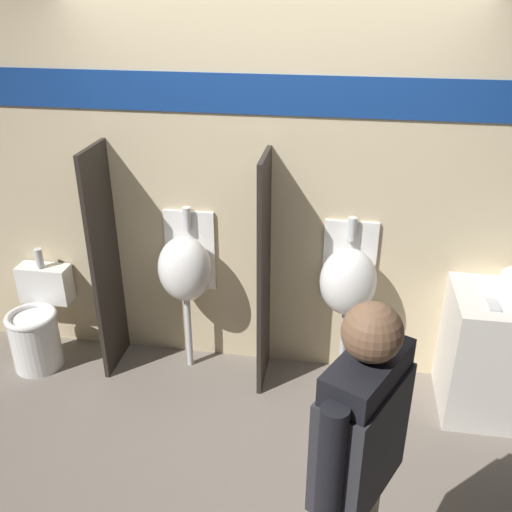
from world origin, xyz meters
name	(u,v)px	position (x,y,z in m)	size (l,w,h in m)	color
ground_plane	(252,408)	(0.00, 0.00, 0.00)	(16.00, 16.00, 0.00)	#70665B
display_wall	(267,185)	(0.00, 0.60, 1.36)	(4.55, 0.07, 2.70)	beige
cell_phone	(494,305)	(1.42, 0.17, 0.84)	(0.07, 0.14, 0.01)	#B7B7BC
divider_near_counter	(105,263)	(-1.08, 0.36, 0.82)	(0.03, 0.42, 1.63)	#28231E
divider_mid	(264,275)	(0.02, 0.36, 0.82)	(0.03, 0.42, 1.63)	#28231E
urinal_near_counter	(185,268)	(-0.53, 0.42, 0.79)	(0.37, 0.32, 1.20)	silver
urinal_far	(348,281)	(0.57, 0.42, 0.79)	(0.37, 0.32, 1.20)	silver
toilet	(38,325)	(-1.63, 0.28, 0.30)	(0.37, 0.52, 0.83)	white
person_in_vest	(359,458)	(0.63, -1.26, 0.94)	(0.38, 0.52, 1.62)	gray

